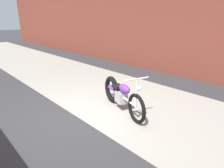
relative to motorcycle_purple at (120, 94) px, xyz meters
The scene contains 3 objects.
ground_plane 1.18m from the motorcycle_purple, 103.69° to the right, with size 80.00×80.00×0.00m, color #2D2D30.
sidewalk_slab 0.82m from the motorcycle_purple, 111.63° to the left, with size 36.00×3.50×0.01m, color gray.
motorcycle_purple is the anchor object (origin of this frame).
Camera 1 is at (3.63, -2.25, 2.23)m, focal length 32.01 mm.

